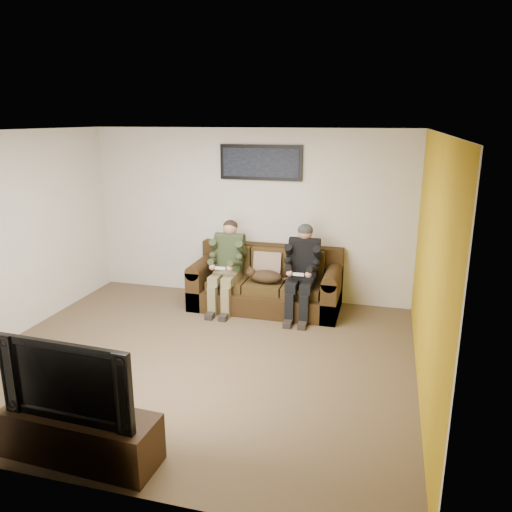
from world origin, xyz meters
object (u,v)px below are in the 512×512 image
(person_left, at_px, (227,260))
(television, at_px, (75,376))
(tv_stand, at_px, (81,436))
(person_right, at_px, (302,266))
(framed_poster, at_px, (261,163))
(cat, at_px, (265,276))
(sofa, at_px, (267,285))

(person_left, xyz_separation_m, television, (-0.09, -3.60, 0.03))
(tv_stand, distance_m, television, 0.55)
(person_right, relative_size, television, 1.10)
(television, bearing_deg, tv_stand, 0.00)
(framed_poster, bearing_deg, person_left, -122.18)
(person_left, distance_m, cat, 0.61)
(framed_poster, distance_m, tv_stand, 4.60)
(person_right, bearing_deg, tv_stand, -108.58)
(cat, relative_size, tv_stand, 0.50)
(sofa, distance_m, television, 3.86)
(person_right, bearing_deg, framed_poster, 143.10)
(cat, bearing_deg, tv_stand, -100.60)
(sofa, bearing_deg, person_left, -162.00)
(person_right, xyz_separation_m, tv_stand, (-1.21, -3.60, -0.52))
(framed_poster, bearing_deg, cat, -69.85)
(person_right, distance_m, television, 3.79)
(sofa, height_order, person_right, person_right)
(person_left, bearing_deg, sofa, 18.00)
(cat, bearing_deg, sofa, 95.00)
(sofa, bearing_deg, cat, -85.00)
(cat, distance_m, tv_stand, 3.65)
(person_right, bearing_deg, television, -108.58)
(person_right, height_order, tv_stand, person_right)
(person_right, relative_size, tv_stand, 0.98)
(person_left, bearing_deg, tv_stand, -91.46)
(sofa, bearing_deg, television, -99.77)
(cat, height_order, framed_poster, framed_poster)
(cat, relative_size, television, 0.56)
(tv_stand, bearing_deg, person_right, 74.22)
(framed_poster, bearing_deg, television, -96.17)
(sofa, xyz_separation_m, framed_poster, (-0.20, 0.39, 1.76))
(person_left, distance_m, tv_stand, 3.63)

